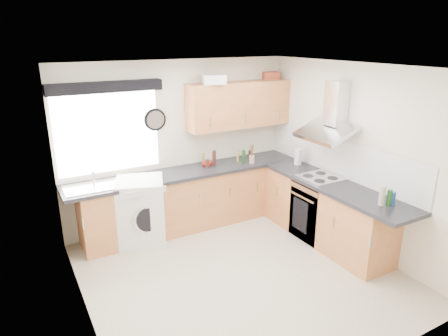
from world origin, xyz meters
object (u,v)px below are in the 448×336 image
extractor_hood (331,117)px  washing_machine (141,211)px  oven (318,209)px  upper_cabinets (239,105)px

extractor_hood → washing_machine: size_ratio=0.84×
extractor_hood → oven: bearing=180.0°
extractor_hood → upper_cabinets: size_ratio=0.46×
extractor_hood → upper_cabinets: 1.48m
oven → upper_cabinets: 1.99m
oven → washing_machine: washing_machine is taller
extractor_hood → upper_cabinets: bearing=116.1°
upper_cabinets → washing_machine: 2.20m
oven → washing_machine: bearing=154.3°
extractor_hood → washing_machine: bearing=155.2°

